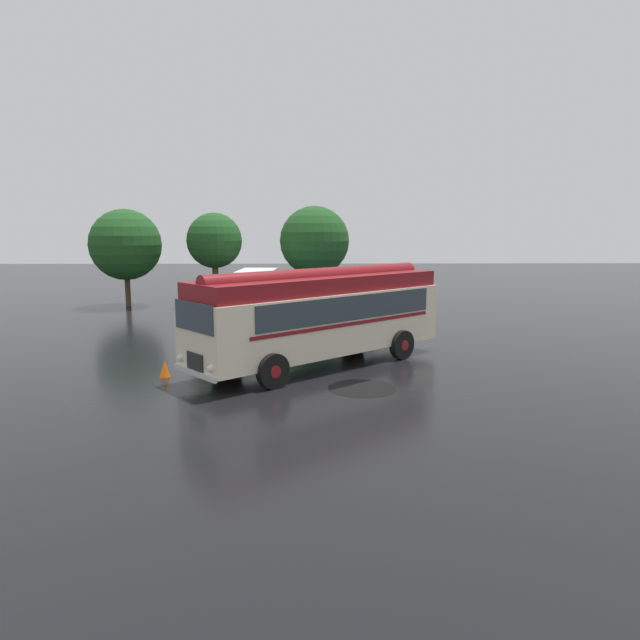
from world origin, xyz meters
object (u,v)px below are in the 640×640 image
object	(u,v)px
box_van	(255,291)
traffic_cone	(165,369)
car_mid_left	(358,301)
car_near_left	(314,301)
vintage_bus	(321,313)

from	to	relation	value
box_van	traffic_cone	size ratio (longest dim) A/B	10.65
box_van	traffic_cone	distance (m)	13.78
car_mid_left	traffic_cone	size ratio (longest dim) A/B	7.70
car_mid_left	traffic_cone	distance (m)	14.96
car_near_left	traffic_cone	bearing A→B (deg)	-110.83
traffic_cone	box_van	bearing A→B (deg)	82.74
car_near_left	box_van	xyz separation A→B (m)	(-3.29, 0.41, 0.52)
vintage_bus	car_near_left	distance (m)	11.76
car_near_left	traffic_cone	distance (m)	14.16
box_van	car_near_left	bearing A→B (deg)	-7.08
car_near_left	car_mid_left	size ratio (longest dim) A/B	1.00
car_near_left	box_van	world-z (taller)	box_van
vintage_bus	car_mid_left	bearing A→B (deg)	78.49
vintage_bus	traffic_cone	distance (m)	5.63
car_mid_left	box_van	size ratio (longest dim) A/B	0.72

